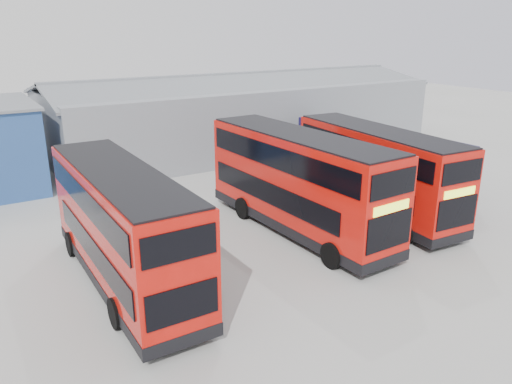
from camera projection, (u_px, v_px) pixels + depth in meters
name	position (u px, v px, depth m)	size (l,w,h in m)	color
ground_plane	(314.00, 255.00, 21.43)	(120.00, 120.00, 0.00)	gray
maintenance_shed	(240.00, 113.00, 40.73)	(30.50, 12.00, 5.89)	gray
double_decker_left	(123.00, 229.00, 18.35)	(2.77, 10.71, 4.52)	red
double_decker_centre	(298.00, 184.00, 23.27)	(3.15, 11.29, 4.73)	red
double_decker_right	(376.00, 173.00, 25.52)	(3.37, 10.74, 4.47)	red
single_decker_blue	(375.00, 156.00, 30.98)	(3.03, 12.34, 3.34)	#0D0F3A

